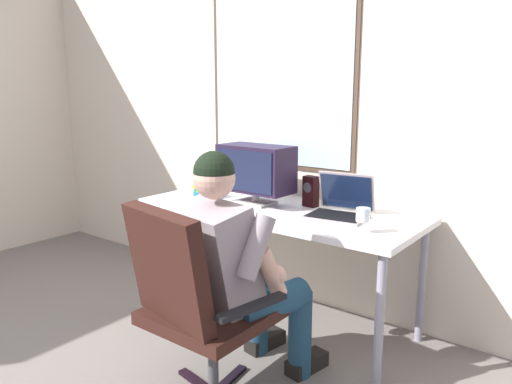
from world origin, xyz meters
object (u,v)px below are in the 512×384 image
Objects in this scene: office_chair at (192,297)px; desk_speaker at (311,191)px; person_seated at (236,266)px; wine_glass at (363,216)px; crt_monitor at (256,169)px; laptop at (341,205)px; book_stack at (207,191)px; desk at (278,217)px.

office_chair reaches higher than desk_speaker.
desk_speaker is at bearing 96.93° from person_seated.
wine_glass is (0.45, 0.76, 0.29)m from office_chair.
crt_monitor is 0.86m from wine_glass.
person_seated reaches higher than wine_glass.
wine_glass is at bearing -44.12° from laptop.
office_chair is 1.10m from crt_monitor.
wine_glass is (0.25, -0.25, 0.02)m from laptop.
laptop is at bearing 5.91° from crt_monitor.
person_seated is at bearing 81.25° from office_chair.
crt_monitor is at bearing -154.45° from desk_speaker.
book_stack is at bearing 140.72° from person_seated.
laptop is (0.16, 0.75, 0.19)m from person_seated.
laptop is 2.82× the size of wine_glass.
laptop is at bearing 78.32° from person_seated.
desk is at bearing 0.62° from crt_monitor.
book_stack is at bearing -174.18° from laptop.
book_stack is (-0.70, -0.19, -0.06)m from desk_speaker.
office_chair is 2.65× the size of laptop.
office_chair is 5.10× the size of desk_speaker.
crt_monitor is at bearing -174.09° from laptop.
wine_glass reaches higher than book_stack.
office_chair is at bearing -98.75° from person_seated.
crt_monitor is 0.60m from laptop.
desk_speaker reaches higher than book_stack.
crt_monitor is 2.52× the size of book_stack.
person_seated is 0.87m from desk_speaker.
book_stack is at bearing -174.31° from crt_monitor.
person_seated reaches higher than book_stack.
desk is at bearing 163.93° from wine_glass.
crt_monitor is at bearing 111.59° from office_chair.
crt_monitor reaches higher than office_chair.
person_seated is at bearing -39.28° from book_stack.
crt_monitor reaches higher than wine_glass.
crt_monitor is (-0.42, 0.69, 0.34)m from person_seated.
person_seated is 0.88m from crt_monitor.
person_seated reaches higher than crt_monitor.
person_seated is 9.16× the size of wine_glass.
person_seated is at bearing -101.68° from laptop.
laptop is at bearing 5.82° from book_stack.
wine_glass is at bearing -16.07° from desk.
book_stack is at bearing 129.76° from office_chair.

